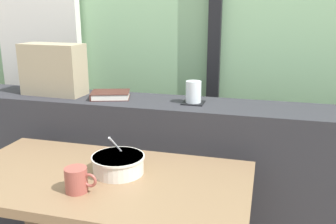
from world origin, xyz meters
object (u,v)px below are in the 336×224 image
(breakfast_table, at_px, (103,207))
(juice_glass, at_px, (193,92))
(throw_pillow, at_px, (53,69))
(soup_bowl, at_px, (118,164))
(closed_book, at_px, (110,95))
(ceramic_mug, at_px, (77,180))
(coaster_square, at_px, (193,103))

(breakfast_table, relative_size, juice_glass, 10.72)
(throw_pillow, relative_size, soup_bowl, 1.62)
(juice_glass, height_order, throw_pillow, throw_pillow)
(closed_book, relative_size, throw_pillow, 0.69)
(soup_bowl, bearing_deg, closed_book, 116.42)
(closed_book, distance_m, ceramic_mug, 0.68)
(ceramic_mug, bearing_deg, soup_bowl, 66.08)
(coaster_square, height_order, soup_bowl, coaster_square)
(breakfast_table, distance_m, throw_pillow, 0.83)
(coaster_square, bearing_deg, closed_book, -179.41)
(breakfast_table, bearing_deg, coaster_square, 65.43)
(closed_book, relative_size, soup_bowl, 1.12)
(coaster_square, distance_m, throw_pillow, 0.74)
(closed_book, bearing_deg, soup_bowl, -63.58)
(closed_book, height_order, throw_pillow, throw_pillow)
(coaster_square, distance_m, closed_book, 0.42)
(juice_glass, distance_m, closed_book, 0.42)
(throw_pillow, xyz_separation_m, soup_bowl, (0.54, -0.47, -0.26))
(coaster_square, relative_size, juice_glass, 0.99)
(coaster_square, distance_m, soup_bowl, 0.53)
(coaster_square, xyz_separation_m, throw_pillow, (-0.73, -0.00, 0.13))
(coaster_square, height_order, juice_glass, juice_glass)
(juice_glass, bearing_deg, coaster_square, 0.00)
(closed_book, distance_m, throw_pillow, 0.33)
(breakfast_table, xyz_separation_m, ceramic_mug, (-0.03, -0.13, 0.17))
(juice_glass, distance_m, throw_pillow, 0.73)
(juice_glass, distance_m, soup_bowl, 0.54)
(closed_book, height_order, soup_bowl, closed_book)
(breakfast_table, xyz_separation_m, juice_glass, (0.24, 0.52, 0.34))
(breakfast_table, distance_m, ceramic_mug, 0.21)
(juice_glass, xyz_separation_m, throw_pillow, (-0.73, -0.00, 0.08))
(coaster_square, relative_size, closed_book, 0.45)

